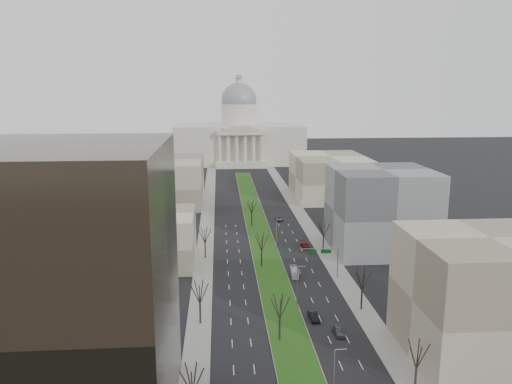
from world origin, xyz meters
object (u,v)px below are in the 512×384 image
car_black (314,316)px  car_grey_far (279,219)px  car_grey_near (339,331)px  box_van (294,272)px  car_red (305,245)px

car_black → car_grey_far: size_ratio=0.94×
car_grey_near → car_black: car_black is taller
box_van → car_red: bearing=77.0°
car_grey_near → car_red: (2.64, 53.48, -0.02)m
car_black → car_grey_far: (2.30, 78.56, -0.08)m
car_grey_near → box_van: box_van is taller
car_grey_near → car_black: (-3.70, 6.65, 0.02)m
car_black → box_van: box_van is taller
car_grey_near → box_van: (-3.99, 31.21, 0.24)m
car_grey_far → box_van: box_van is taller
car_grey_far → car_black: bearing=-90.7°
car_grey_near → car_red: bearing=84.0°
car_red → box_van: size_ratio=0.71×
car_grey_near → car_grey_far: 85.22m
car_red → car_grey_near: bearing=-101.2°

